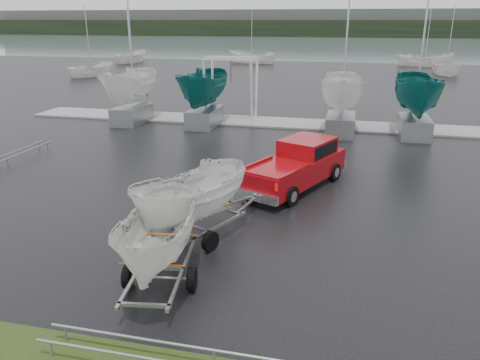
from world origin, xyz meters
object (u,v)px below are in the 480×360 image
Objects in this scene: trailer_parked at (156,186)px; boat_hoist at (231,80)px; pickup_truck at (299,163)px; trailer_hitched at (191,154)px.

boat_hoist is at bearing 90.58° from trailer_parked.
boat_hoist is at bearing 139.72° from pickup_truck.
trailer_hitched is (-2.46, -5.68, 1.79)m from pickup_truck.
trailer_hitched is 17.52m from boat_hoist.
trailer_parked reaches higher than boat_hoist.
trailer_parked reaches higher than pickup_truck.
trailer_hitched is at bearing -79.34° from boat_hoist.
boat_hoist is (-3.23, 19.72, 0.04)m from trailer_parked.
boat_hoist is at bearing 124.08° from trailer_hitched.
pickup_truck is at bearing -63.70° from boat_hoist.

